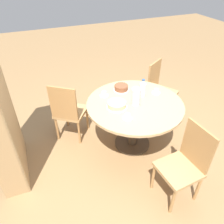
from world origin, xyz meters
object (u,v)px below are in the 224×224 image
at_px(water_bottle, 143,89).
at_px(cake_main, 117,105).
at_px(cake_second, 121,88).
at_px(cup_b, 104,94).
at_px(cup_c, 156,92).
at_px(cup_a, 127,117).
at_px(chair_c, 184,163).
at_px(coffee_pot, 136,96).
at_px(chair_b, 69,111).
at_px(chair_a, 159,89).

relative_size(water_bottle, cake_main, 0.94).
bearing_deg(cake_second, cup_b, 99.05).
height_order(cake_second, cup_c, cake_second).
bearing_deg(cup_c, cake_second, 59.09).
xyz_separation_m(cake_main, cup_a, (-0.27, -0.03, -0.01)).
relative_size(cake_second, cup_b, 1.89).
bearing_deg(cake_second, cake_main, 148.40).
bearing_deg(chair_c, cake_main, -161.13).
distance_m(chair_c, cake_second, 1.37).
bearing_deg(coffee_pot, chair_b, 55.96).
distance_m(water_bottle, cake_second, 0.33).
relative_size(chair_b, cup_c, 7.98).
height_order(chair_a, chair_c, same).
relative_size(chair_a, cake_main, 3.48).
relative_size(chair_c, cup_b, 7.98).
bearing_deg(cup_a, coffee_pot, -44.36).
distance_m(water_bottle, cup_c, 0.24).
height_order(coffee_pot, cup_b, coffee_pot).
distance_m(cake_main, cup_a, 0.27).
distance_m(chair_b, cup_c, 1.30).
height_order(cake_main, cup_c, cake_main).
relative_size(cake_main, cup_c, 2.30).
height_order(coffee_pot, cake_main, coffee_pot).
height_order(chair_b, cake_second, chair_b).
xyz_separation_m(cake_main, cup_b, (0.33, 0.05, -0.01)).
bearing_deg(chair_c, cup_a, -155.09).
bearing_deg(cake_second, chair_c, -172.43).
bearing_deg(water_bottle, cup_c, -91.46).
distance_m(chair_a, cup_a, 1.34).
relative_size(chair_b, water_bottle, 3.70).
relative_size(cake_main, cup_a, 2.30).
bearing_deg(cake_second, water_bottle, -140.73).
bearing_deg(cup_c, chair_c, 166.51).
relative_size(cake_main, cup_b, 2.30).
relative_size(chair_a, cup_c, 7.98).
relative_size(chair_c, cake_main, 3.48).
bearing_deg(cup_b, chair_a, -77.84).
xyz_separation_m(chair_a, chair_c, (-1.51, 0.63, 0.00)).
xyz_separation_m(chair_c, cup_b, (1.28, 0.46, 0.27)).
bearing_deg(cup_b, coffee_pot, -139.03).
relative_size(coffee_pot, water_bottle, 1.06).
relative_size(coffee_pot, cup_b, 2.28).
height_order(cup_a, cup_c, same).
xyz_separation_m(chair_a, cup_a, (-0.83, 1.01, 0.27)).
relative_size(coffee_pot, cup_c, 2.28).
bearing_deg(cake_main, cake_second, -31.60).
distance_m(coffee_pot, water_bottle, 0.24).
bearing_deg(cup_a, chair_a, -50.59).
xyz_separation_m(chair_b, cake_main, (-0.51, -0.54, 0.29)).
xyz_separation_m(chair_a, cup_c, (-0.45, 0.38, 0.27)).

